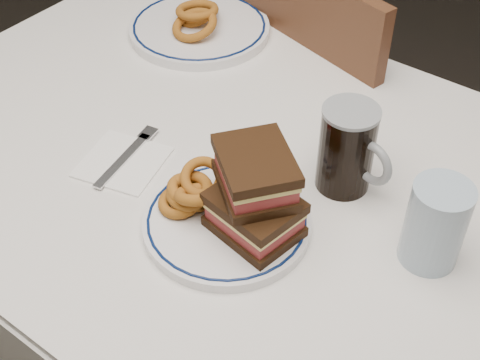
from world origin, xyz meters
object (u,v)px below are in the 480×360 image
Objects in this scene: reuben_sandwich at (255,194)px; main_plate at (227,222)px; far_plate at (199,28)px; beer_mug at (348,149)px; chair_far at (332,117)px.

main_plate is at bearing -161.63° from reuben_sandwich.
main_plate is 0.86× the size of far_plate.
beer_mug is (0.05, 0.17, -0.01)m from reuben_sandwich.
far_plate is (-0.22, -0.22, 0.27)m from chair_far.
chair_far is 3.10× the size of far_plate.
far_plate is (-0.39, 0.40, 0.00)m from main_plate.
far_plate reaches higher than main_plate.
chair_far is 0.61m from beer_mug.
reuben_sandwich is 0.18m from beer_mug.
reuben_sandwich is (0.04, 0.01, 0.07)m from main_plate.
chair_far reaches higher than beer_mug.
chair_far is 0.70m from main_plate.
main_plate is at bearing -116.58° from beer_mug.
reuben_sandwich is 0.54× the size of far_plate.
chair_far reaches higher than far_plate.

